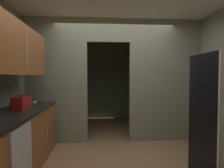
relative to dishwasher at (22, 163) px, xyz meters
The scene contains 9 objects.
ground 1.45m from the dishwasher, 29.17° to the left, with size 20.00×20.00×0.00m, color #93704C.
kitchen_overhead_slab 2.75m from the dishwasher, 40.99° to the left, with size 4.14×6.51×0.06m, color silver.
kitchen_partition 2.49m from the dishwasher, 57.21° to the left, with size 3.74×0.12×2.63m.
adjoining_room_shell 3.99m from the dishwasher, 71.86° to the left, with size 3.74×2.52×2.63m.
lower_cabinet_run 0.68m from the dishwasher, 118.21° to the left, with size 0.67×2.15×0.91m.
dishwasher is the anchor object (origin of this frame).
upper_cabinet_counterside 1.52m from the dishwasher, 118.21° to the left, with size 0.36×1.94×0.71m.
boombox 1.01m from the dishwasher, 111.05° to the left, with size 0.18×0.37×0.22m.
book_stack 1.35m from the dishwasher, 103.12° to the left, with size 0.14×0.16×0.11m.
Camera 1 is at (-0.35, -2.88, 1.40)m, focal length 30.97 mm.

